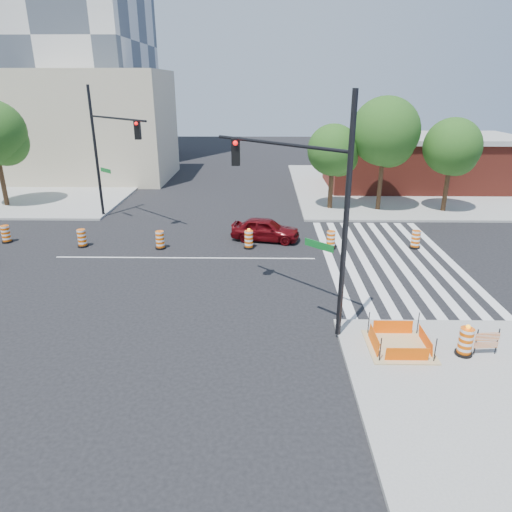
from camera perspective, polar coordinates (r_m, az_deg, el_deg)
The scene contains 22 objects.
ground at distance 24.90m, azimuth -8.84°, elevation -0.23°, with size 120.00×120.00×0.00m, color black.
sidewalk_ne at distance 44.04m, azimuth 19.39°, elevation 8.15°, with size 22.00×22.00×0.15m, color gray.
sidewalk_nw at distance 47.36m, azimuth -27.30°, elevation 7.84°, with size 22.00×22.00×0.15m, color gray.
crosswalk_east at distance 25.45m, azimuth 16.25°, elevation -0.36°, with size 6.75×13.50×0.01m.
lane_centerline at distance 24.90m, azimuth -8.85°, elevation -0.22°, with size 14.00×0.12×0.01m, color silver.
excavation_pit at distance 17.03m, azimuth 17.44°, elevation -10.62°, with size 2.20×2.20×0.90m.
brick_storefront at distance 43.65m, azimuth 19.75°, elevation 11.02°, with size 16.50×8.50×4.60m.
beige_midrise at distance 47.90m, azimuth -19.52°, elevation 15.07°, with size 14.00×10.00×10.00m, color #C1B693.
red_coupe at distance 27.19m, azimuth 1.18°, elevation 3.36°, with size 1.63×4.04×1.38m, color #51070B.
signal_pole_se at distance 16.51m, azimuth 6.21°, elevation 8.08°, with size 4.74×4.60×8.54m.
signal_pole_nw at distance 31.64m, azimuth -18.04°, elevation 13.35°, with size 4.83×4.59×8.61m.
pit_drum at distance 17.22m, azimuth 24.70°, elevation -9.77°, with size 0.58×0.58×1.15m.
barricade at distance 17.50m, azimuth 26.90°, elevation -9.41°, with size 0.83×0.11×0.98m.
tree_north_c at distance 33.86m, azimuth 9.65°, elevation 12.59°, with size 3.71×3.65×6.21m.
tree_north_d at distance 34.06m, azimuth 15.86°, elevation 14.30°, with size 4.75×4.75×8.08m.
tree_north_e at distance 35.33m, azimuth 23.33°, elevation 12.09°, with size 3.94×3.94×6.69m.
median_drum_0 at distance 30.66m, azimuth -28.78°, elevation 2.36°, with size 0.60×0.60×1.02m.
median_drum_1 at distance 28.01m, azimuth -20.92°, elevation 2.04°, with size 0.60×0.60×1.02m.
median_drum_2 at distance 26.42m, azimuth -11.90°, elevation 1.91°, with size 0.60×0.60×1.02m.
median_drum_3 at distance 25.92m, azimuth -0.90°, elevation 2.02°, with size 0.60×0.60×1.18m.
median_drum_4 at distance 26.21m, azimuth 9.32°, elevation 1.93°, with size 0.60×0.60×1.02m.
median_drum_5 at distance 27.48m, azimuth 19.32°, elevation 1.90°, with size 0.60×0.60×1.02m.
Camera 1 is at (4.22, -22.90, 8.82)m, focal length 32.00 mm.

